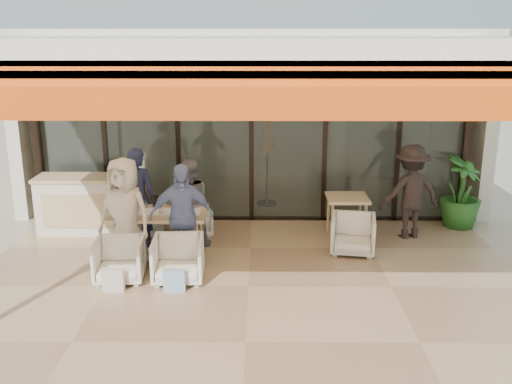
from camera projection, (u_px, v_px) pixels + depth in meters
ground at (248, 288)px, 7.98m from camera, size 70.00×70.00×0.00m
terrace_floor at (248, 288)px, 7.98m from camera, size 8.00×6.00×0.01m
terrace_structure at (247, 50)px, 6.86m from camera, size 8.00×6.00×3.40m
glass_storefront at (251, 138)px, 10.44m from camera, size 8.08×0.10×3.20m
interior_block at (253, 91)px, 12.51m from camera, size 9.05×3.62×3.52m
host_counter at (91, 204)px, 10.07m from camera, size 1.85×0.65×1.04m
dining_table at (159, 215)px, 8.96m from camera, size 1.50×0.90×0.93m
chair_far_left at (145, 219)px, 9.97m from camera, size 0.72×0.69×0.64m
chair_far_right at (193, 220)px, 9.97m from camera, size 0.71×0.69×0.58m
chair_near_left at (119, 258)px, 8.13m from camera, size 0.72×0.68×0.69m
chair_near_right at (178, 257)px, 8.12m from camera, size 0.73×0.69×0.73m
diner_navy at (138, 198)px, 9.35m from camera, size 0.68×0.51×1.68m
diner_grey at (189, 203)px, 9.36m from camera, size 0.87×0.76×1.50m
diner_cream at (125, 214)px, 8.47m from camera, size 0.96×0.78×1.71m
diner_periwinkle at (182, 217)px, 8.48m from camera, size 1.00×0.54×1.62m
tote_bag_cream at (113, 281)px, 7.79m from camera, size 0.30×0.10×0.34m
tote_bag_blue at (174, 282)px, 7.78m from camera, size 0.30×0.10×0.34m
side_table at (347, 202)px, 9.80m from camera, size 0.70×0.70×0.74m
side_chair at (353, 233)px, 9.16m from camera, size 0.78×0.75×0.71m
standing_woman at (410, 192)px, 9.74m from camera, size 1.17×0.83×1.65m
potted_palm at (461, 193)px, 10.31m from camera, size 1.05×1.05×1.33m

